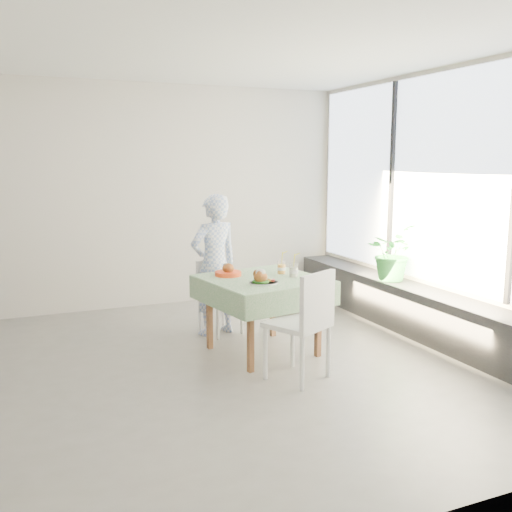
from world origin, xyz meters
name	(u,v)px	position (x,y,z in m)	size (l,w,h in m)	color
floor	(167,375)	(0.00, 0.00, 0.00)	(6.00, 6.00, 0.00)	slate
ceiling	(158,39)	(0.00, 0.00, 2.80)	(6.00, 6.00, 0.00)	white
wall_back	(114,197)	(0.00, 2.50, 1.40)	(6.00, 0.02, 2.80)	beige
wall_front	(302,267)	(0.00, -2.50, 1.40)	(6.00, 0.02, 2.80)	beige
wall_right	(447,205)	(3.00, 0.00, 1.40)	(0.02, 5.00, 2.80)	beige
window_pane	(446,180)	(2.97, 0.00, 1.65)	(0.01, 4.80, 2.18)	#D1E0F9
window_ledge	(426,314)	(2.80, 0.00, 0.25)	(0.40, 4.80, 0.50)	black
cafe_table	(263,306)	(1.01, 0.23, 0.46)	(1.20, 1.20, 0.74)	brown
chair_far	(220,311)	(0.84, 0.98, 0.24)	(0.47, 0.47, 0.79)	white
chair_near	(299,346)	(1.03, -0.51, 0.29)	(0.60, 0.60, 0.95)	white
diner	(214,265)	(0.79, 1.00, 0.75)	(0.55, 0.36, 1.51)	#87A0D8
main_dish	(262,279)	(0.90, -0.01, 0.79)	(0.28, 0.28, 0.14)	white
juice_cup_orange	(281,268)	(1.27, 0.35, 0.80)	(0.09, 0.09, 0.26)	white
juice_cup_lemonade	(294,271)	(1.31, 0.16, 0.80)	(0.09, 0.09, 0.26)	white
second_dish	(228,272)	(0.75, 0.47, 0.78)	(0.26, 0.26, 0.12)	red
potted_plant	(391,252)	(2.77, 0.62, 0.82)	(0.58, 0.50, 0.64)	#2C8633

